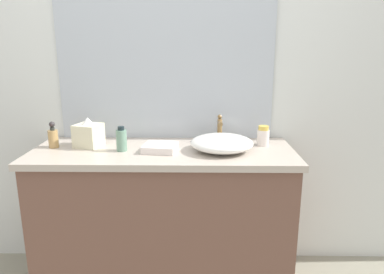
{
  "coord_description": "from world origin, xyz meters",
  "views": [
    {
      "loc": [
        0.21,
        -1.55,
        1.45
      ],
      "look_at": [
        0.18,
        0.39,
        0.95
      ],
      "focal_mm": 33.28,
      "sensor_mm": 36.0,
      "label": 1
    }
  ],
  "objects_px": {
    "folded_hand_towel": "(159,148)",
    "sink_basin": "(222,143)",
    "lotion_bottle": "(263,136)",
    "tissue_box": "(88,134)",
    "perfume_bottle": "(122,140)",
    "soap_dispenser": "(53,137)"
  },
  "relations": [
    {
      "from": "tissue_box",
      "to": "folded_hand_towel",
      "type": "xyz_separation_m",
      "value": [
        0.43,
        -0.09,
        -0.06
      ]
    },
    {
      "from": "tissue_box",
      "to": "folded_hand_towel",
      "type": "bearing_deg",
      "value": -11.69
    },
    {
      "from": "sink_basin",
      "to": "perfume_bottle",
      "type": "height_order",
      "value": "perfume_bottle"
    },
    {
      "from": "soap_dispenser",
      "to": "folded_hand_towel",
      "type": "xyz_separation_m",
      "value": [
        0.63,
        -0.07,
        -0.04
      ]
    },
    {
      "from": "lotion_bottle",
      "to": "tissue_box",
      "type": "xyz_separation_m",
      "value": [
        -1.03,
        -0.04,
        0.02
      ]
    },
    {
      "from": "sink_basin",
      "to": "soap_dispenser",
      "type": "height_order",
      "value": "soap_dispenser"
    },
    {
      "from": "lotion_bottle",
      "to": "tissue_box",
      "type": "height_order",
      "value": "tissue_box"
    },
    {
      "from": "sink_basin",
      "to": "lotion_bottle",
      "type": "relative_size",
      "value": 3.0
    },
    {
      "from": "lotion_bottle",
      "to": "tissue_box",
      "type": "relative_size",
      "value": 0.68
    },
    {
      "from": "sink_basin",
      "to": "perfume_bottle",
      "type": "bearing_deg",
      "value": -179.53
    },
    {
      "from": "perfume_bottle",
      "to": "lotion_bottle",
      "type": "bearing_deg",
      "value": 8.99
    },
    {
      "from": "folded_hand_towel",
      "to": "sink_basin",
      "type": "bearing_deg",
      "value": 0.82
    },
    {
      "from": "sink_basin",
      "to": "folded_hand_towel",
      "type": "xyz_separation_m",
      "value": [
        -0.35,
        -0.01,
        -0.03
      ]
    },
    {
      "from": "sink_basin",
      "to": "soap_dispenser",
      "type": "xyz_separation_m",
      "value": [
        -0.98,
        0.06,
        0.02
      ]
    },
    {
      "from": "lotion_bottle",
      "to": "tissue_box",
      "type": "distance_m",
      "value": 1.04
    },
    {
      "from": "sink_basin",
      "to": "lotion_bottle",
      "type": "bearing_deg",
      "value": 26.1
    },
    {
      "from": "lotion_bottle",
      "to": "perfume_bottle",
      "type": "height_order",
      "value": "perfume_bottle"
    },
    {
      "from": "soap_dispenser",
      "to": "tissue_box",
      "type": "xyz_separation_m",
      "value": [
        0.2,
        0.02,
        0.01
      ]
    },
    {
      "from": "soap_dispenser",
      "to": "tissue_box",
      "type": "height_order",
      "value": "tissue_box"
    },
    {
      "from": "sink_basin",
      "to": "lotion_bottle",
      "type": "distance_m",
      "value": 0.29
    },
    {
      "from": "perfume_bottle",
      "to": "tissue_box",
      "type": "xyz_separation_m",
      "value": [
        -0.21,
        0.09,
        0.01
      ]
    },
    {
      "from": "sink_basin",
      "to": "perfume_bottle",
      "type": "distance_m",
      "value": 0.57
    }
  ]
}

